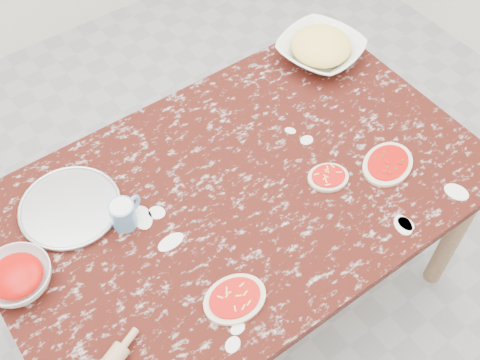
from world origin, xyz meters
name	(u,v)px	position (x,y,z in m)	size (l,w,h in m)	color
ground	(240,293)	(0.00, 0.00, 0.00)	(4.00, 4.00, 0.00)	gray
worktable	(240,204)	(0.00, 0.00, 0.67)	(1.60, 1.00, 0.75)	black
pizza_tray	(70,208)	(-0.48, 0.25, 0.76)	(0.32, 0.32, 0.01)	#B2B2B7
sauce_bowl	(18,278)	(-0.71, 0.10, 0.78)	(0.20, 0.20, 0.06)	white
cheese_bowl	(320,50)	(0.62, 0.33, 0.79)	(0.31, 0.31, 0.08)	white
flour_mug	(124,213)	(-0.36, 0.11, 0.80)	(0.12, 0.08, 0.09)	#568CBA
pizza_left	(235,299)	(-0.24, -0.31, 0.76)	(0.20, 0.16, 0.02)	beige
pizza_mid	(328,177)	(0.26, -0.13, 0.76)	(0.17, 0.15, 0.02)	beige
pizza_right	(388,164)	(0.46, -0.21, 0.76)	(0.24, 0.20, 0.02)	beige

